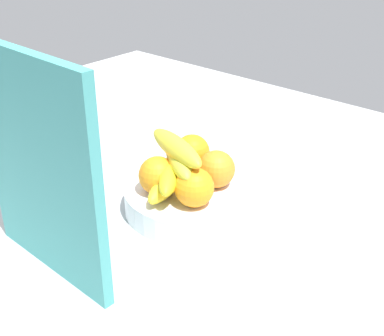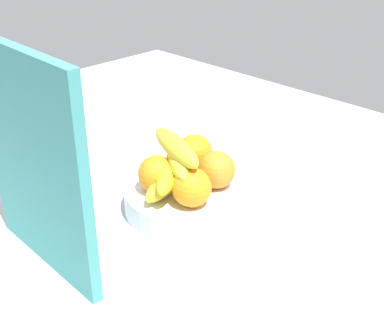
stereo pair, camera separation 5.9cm
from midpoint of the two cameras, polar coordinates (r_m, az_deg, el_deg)
name	(u,v)px [view 2 (the right image)]	position (r cm, az deg, el deg)	size (l,w,h in cm)	color
ground_plane	(195,207)	(106.33, 1.92, -4.23)	(180.00, 140.00, 3.00)	#AEB1B4
fruit_bowl	(192,197)	(101.82, 1.67, -3.22)	(25.96, 25.96, 4.82)	white
orange_front_left	(217,170)	(99.21, 4.38, -0.23)	(7.13, 7.13, 7.13)	orange
orange_front_right	(195,152)	(105.79, 1.91, 1.71)	(7.13, 7.13, 7.13)	orange
orange_center	(157,174)	(97.46, -2.05, -0.70)	(7.13, 7.13, 7.13)	orange
orange_back_left	(192,187)	(93.14, 1.80, -2.14)	(7.13, 7.13, 7.13)	orange
banana_bunch	(174,164)	(97.29, -0.22, 0.42)	(17.40, 17.39, 10.60)	yellow
cutting_board	(36,165)	(82.49, -14.53, 0.33)	(28.00, 1.80, 36.00)	teal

